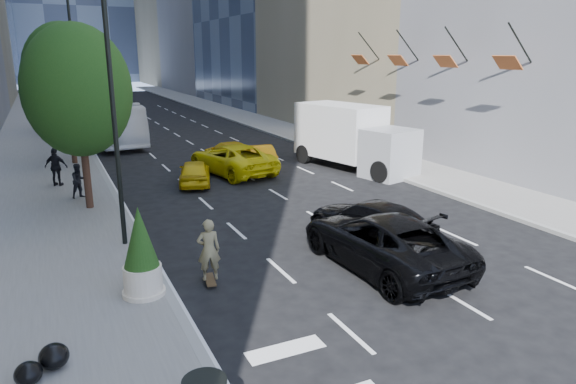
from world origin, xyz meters
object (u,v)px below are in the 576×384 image
city_bus (102,120)px  planter_shrub (141,253)px  skateboarder (209,254)px  black_sedan_lincoln (382,240)px  box_truck (352,137)px  black_sedan_mercedes (370,221)px

city_bus → planter_shrub: bearing=-102.7°
skateboarder → planter_shrub: (-1.89, -0.20, 0.41)m
planter_shrub → city_bus: bearing=86.0°
city_bus → planter_shrub: (-1.89, -26.96, -0.37)m
skateboarder → black_sedan_lincoln: (5.21, -1.05, -0.06)m
black_sedan_lincoln → box_truck: (6.62, 12.33, 0.97)m
skateboarder → planter_shrub: planter_shrub is taller
black_sedan_mercedes → box_truck: 11.85m
city_bus → box_truck: (11.83, -15.48, 0.13)m
black_sedan_mercedes → city_bus: city_bus is taller
city_bus → box_truck: size_ratio=1.53×
black_sedan_mercedes → box_truck: (5.70, 10.33, 1.09)m
skateboarder → box_truck: (11.83, 11.28, 0.91)m
black_sedan_lincoln → black_sedan_mercedes: size_ratio=1.21×
skateboarder → box_truck: 16.37m
black_sedan_lincoln → black_sedan_mercedes: 2.21m
black_sedan_lincoln → planter_shrub: size_ratio=2.49×
planter_shrub → skateboarder: bearing=6.0°
black_sedan_lincoln → city_bus: bearing=-81.8°
black_sedan_mercedes → planter_shrub: 8.12m
box_truck → planter_shrub: box_truck is taller
box_truck → black_sedan_lincoln: bearing=-131.6°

